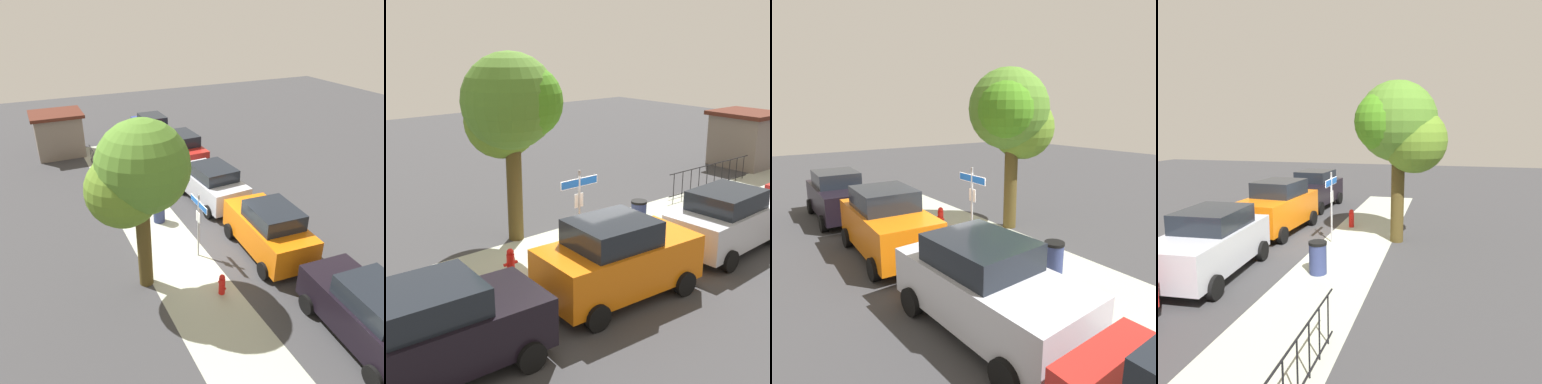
{
  "view_description": "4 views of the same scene",
  "coord_description": "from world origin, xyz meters",
  "views": [
    {
      "loc": [
        -11.41,
        5.69,
        8.94
      ],
      "look_at": [
        0.58,
        0.25,
        2.33
      ],
      "focal_mm": 35.65,
      "sensor_mm": 36.0,
      "label": 1
    },
    {
      "loc": [
        -9.54,
        -10.63,
        6.37
      ],
      "look_at": [
        -0.15,
        0.68,
        1.9
      ],
      "focal_mm": 48.33,
      "sensor_mm": 36.0,
      "label": 2
    },
    {
      "loc": [
        8.66,
        -6.32,
        4.48
      ],
      "look_at": [
        -0.39,
        0.12,
        1.88
      ],
      "focal_mm": 33.22,
      "sensor_mm": 36.0,
      "label": 3
    },
    {
      "loc": [
        12.96,
        4.43,
        4.33
      ],
      "look_at": [
        -0.25,
        1.13,
        1.96
      ],
      "focal_mm": 35.78,
      "sensor_mm": 36.0,
      "label": 4
    }
  ],
  "objects": [
    {
      "name": "car_silver",
      "position": [
        3.55,
        -2.11,
        0.97
      ],
      "size": [
        4.39,
        2.32,
        1.93
      ],
      "rotation": [
        0.0,
        0.0,
        0.06
      ],
      "color": "#B5B8C4",
      "rests_on": "ground_plane"
    },
    {
      "name": "ground_plane",
      "position": [
        0.0,
        0.0,
        0.0
      ],
      "size": [
        60.0,
        60.0,
        0.0
      ],
      "primitive_type": "plane",
      "color": "#38383A"
    },
    {
      "name": "car_orange",
      "position": [
        -1.24,
        -2.18,
        1.04
      ],
      "size": [
        4.26,
        2.33,
        2.1
      ],
      "rotation": [
        0.0,
        0.0,
        -0.07
      ],
      "color": "orange",
      "rests_on": "ground_plane"
    },
    {
      "name": "sidewalk_strip",
      "position": [
        2.0,
        1.3,
        0.0
      ],
      "size": [
        24.0,
        2.6,
        0.0
      ],
      "primitive_type": "cube",
      "color": "#A6AD9B",
      "rests_on": "ground_plane"
    },
    {
      "name": "fire_hydrant",
      "position": [
        -2.64,
        0.6,
        0.38
      ],
      "size": [
        0.42,
        0.22,
        0.78
      ],
      "color": "red",
      "rests_on": "ground_plane"
    },
    {
      "name": "shade_tree",
      "position": [
        -1.07,
        2.76,
        4.26
      ],
      "size": [
        2.94,
        3.33,
        5.96
      ],
      "color": "#4A3D1B",
      "rests_on": "ground_plane"
    },
    {
      "name": "car_black",
      "position": [
        -6.04,
        -2.28,
        0.98
      ],
      "size": [
        4.25,
        2.28,
        1.97
      ],
      "rotation": [
        0.0,
        0.0,
        -0.06
      ],
      "color": "black",
      "rests_on": "ground_plane"
    },
    {
      "name": "iron_fence",
      "position": [
        8.67,
        2.3,
        0.56
      ],
      "size": [
        5.44,
        0.04,
        1.07
      ],
      "color": "black",
      "rests_on": "ground_plane"
    },
    {
      "name": "street_sign",
      "position": [
        -0.34,
        0.4,
        1.82
      ],
      "size": [
        1.36,
        0.07,
        2.66
      ],
      "color": "#9EA0A5",
      "rests_on": "ground_plane"
    },
    {
      "name": "utility_shed",
      "position": [
        13.39,
        3.8,
        1.4
      ],
      "size": [
        2.76,
        3.15,
        2.74
      ],
      "color": "slate",
      "rests_on": "ground_plane"
    },
    {
      "name": "trash_bin",
      "position": [
        2.74,
        0.9,
        0.49
      ],
      "size": [
        0.55,
        0.55,
        0.98
      ],
      "color": "navy",
      "rests_on": "ground_plane"
    }
  ]
}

